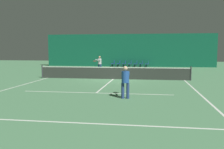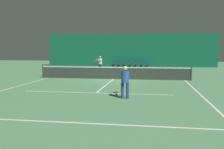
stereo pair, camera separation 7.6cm
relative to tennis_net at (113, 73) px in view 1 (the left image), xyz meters
name	(u,v)px [view 1 (the left image)]	position (x,y,z in m)	size (l,w,h in m)	color
ground_plane	(113,79)	(0.00, 0.00, -0.51)	(60.00, 60.00, 0.00)	#4C7F56
backdrop_curtain	(129,50)	(0.00, 14.59, 1.70)	(23.00, 0.12, 4.43)	#0F5138
court_line_baseline_far	(127,68)	(0.00, 11.90, -0.51)	(11.00, 0.10, 0.00)	silver
court_line_baseline_near	(61,122)	(0.00, -11.90, -0.51)	(11.00, 0.10, 0.00)	silver
court_line_service_far	(122,72)	(0.00, 6.40, -0.51)	(8.25, 0.10, 0.00)	silver
court_line_service_near	(96,93)	(0.00, -6.40, -0.51)	(8.25, 0.10, 0.00)	silver
court_line_sideline_left	(48,78)	(-5.50, 0.00, -0.51)	(0.10, 23.80, 0.00)	silver
court_line_sideline_right	(185,80)	(5.50, 0.00, -0.51)	(0.10, 23.80, 0.00)	silver
court_line_centre	(113,79)	(0.00, 0.00, -0.51)	(0.10, 12.80, 0.00)	silver
tennis_net	(113,73)	(0.00, 0.00, 0.00)	(12.00, 0.10, 1.07)	#2D332D
player_near	(125,80)	(1.70, -7.63, 0.40)	(0.43, 1.32, 1.56)	navy
player_far	(99,63)	(-2.37, 6.18, 0.45)	(0.78, 1.39, 1.66)	navy
courtside_chair_0	(113,63)	(-2.02, 14.04, -0.03)	(0.44, 0.44, 0.84)	#2D2D2D
courtside_chair_1	(119,63)	(-1.25, 14.04, -0.03)	(0.44, 0.44, 0.84)	#2D2D2D
courtside_chair_2	(125,63)	(-0.49, 14.04, -0.03)	(0.44, 0.44, 0.84)	#2D2D2D
courtside_chair_3	(130,63)	(0.28, 14.04, -0.03)	(0.44, 0.44, 0.84)	#2D2D2D
courtside_chair_4	(136,63)	(1.04, 14.04, -0.03)	(0.44, 0.44, 0.84)	#2D2D2D
courtside_chair_5	(142,63)	(1.81, 14.04, -0.03)	(0.44, 0.44, 0.84)	#2D2D2D
courtside_chair_6	(148,63)	(2.57, 14.04, -0.03)	(0.44, 0.44, 0.84)	#2D2D2D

